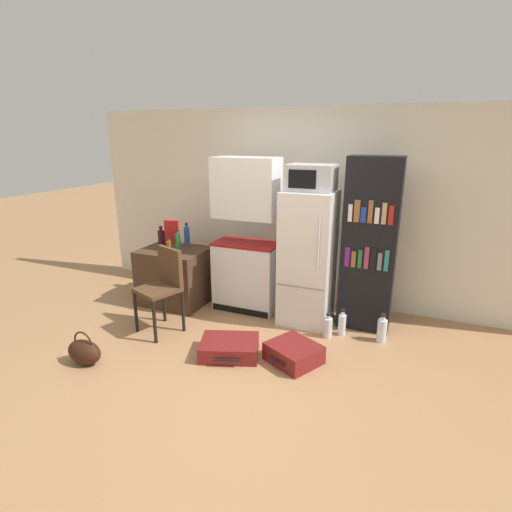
% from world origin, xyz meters
% --- Properties ---
extents(ground_plane, '(24.00, 24.00, 0.00)m').
position_xyz_m(ground_plane, '(0.00, 0.00, 0.00)').
color(ground_plane, '#A3754C').
extents(wall_back, '(6.40, 0.10, 2.42)m').
position_xyz_m(wall_back, '(0.20, 2.00, 1.21)').
color(wall_back, silver).
rests_on(wall_back, ground_plane).
extents(side_table, '(0.81, 0.75, 0.71)m').
position_xyz_m(side_table, '(-1.44, 1.22, 0.36)').
color(side_table, '#422D1E').
rests_on(side_table, ground_plane).
extents(kitchen_hutch, '(0.79, 0.45, 1.86)m').
position_xyz_m(kitchen_hutch, '(-0.52, 1.38, 0.87)').
color(kitchen_hutch, white).
rests_on(kitchen_hutch, ground_plane).
extents(refrigerator, '(0.56, 0.60, 1.52)m').
position_xyz_m(refrigerator, '(0.27, 1.31, 0.76)').
color(refrigerator, white).
rests_on(refrigerator, ground_plane).
extents(microwave, '(0.50, 0.39, 0.28)m').
position_xyz_m(microwave, '(0.27, 1.31, 1.66)').
color(microwave, '#B7B7BC').
rests_on(microwave, refrigerator).
extents(bookshelf, '(0.56, 0.34, 1.89)m').
position_xyz_m(bookshelf, '(0.91, 1.43, 0.95)').
color(bookshelf, black).
rests_on(bookshelf, ground_plane).
extents(bottle_amber_beer, '(0.07, 0.07, 0.18)m').
position_xyz_m(bottle_amber_beer, '(-1.41, 1.05, 0.79)').
color(bottle_amber_beer, brown).
rests_on(bottle_amber_beer, side_table).
extents(bottle_blue_soda, '(0.07, 0.07, 0.29)m').
position_xyz_m(bottle_blue_soda, '(-1.40, 1.43, 0.84)').
color(bottle_blue_soda, '#1E47A3').
rests_on(bottle_blue_soda, side_table).
extents(bottle_wine_dark, '(0.09, 0.09, 0.27)m').
position_xyz_m(bottle_wine_dark, '(-1.65, 1.23, 0.83)').
color(bottle_wine_dark, black).
rests_on(bottle_wine_dark, side_table).
extents(bottle_green_tall, '(0.06, 0.06, 0.29)m').
position_xyz_m(bottle_green_tall, '(-1.31, 1.08, 0.84)').
color(bottle_green_tall, '#1E6028').
rests_on(bottle_green_tall, side_table).
extents(cereal_box, '(0.19, 0.07, 0.30)m').
position_xyz_m(cereal_box, '(-1.65, 1.47, 0.86)').
color(cereal_box, red).
rests_on(cereal_box, side_table).
extents(chair, '(0.51, 0.51, 0.93)m').
position_xyz_m(chair, '(-1.11, 0.49, 0.56)').
color(chair, black).
rests_on(chair, ground_plane).
extents(suitcase_large_flat, '(0.67, 0.59, 0.16)m').
position_xyz_m(suitcase_large_flat, '(-0.21, 0.26, 0.08)').
color(suitcase_large_flat, maroon).
rests_on(suitcase_large_flat, ground_plane).
extents(suitcase_small_flat, '(0.59, 0.58, 0.18)m').
position_xyz_m(suitcase_small_flat, '(0.41, 0.39, 0.09)').
color(suitcase_small_flat, maroon).
rests_on(suitcase_small_flat, ground_plane).
extents(handbag, '(0.36, 0.20, 0.33)m').
position_xyz_m(handbag, '(-1.42, -0.42, 0.12)').
color(handbag, '#33190F').
rests_on(handbag, ground_plane).
extents(water_bottle_front, '(0.08, 0.08, 0.30)m').
position_xyz_m(water_bottle_front, '(0.73, 1.10, 0.13)').
color(water_bottle_front, silver).
rests_on(water_bottle_front, ground_plane).
extents(water_bottle_middle, '(0.10, 0.10, 0.32)m').
position_xyz_m(water_bottle_middle, '(1.15, 1.12, 0.13)').
color(water_bottle_middle, silver).
rests_on(water_bottle_middle, ground_plane).
extents(water_bottle_back, '(0.09, 0.09, 0.28)m').
position_xyz_m(water_bottle_back, '(0.60, 0.99, 0.12)').
color(water_bottle_back, silver).
rests_on(water_bottle_back, ground_plane).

